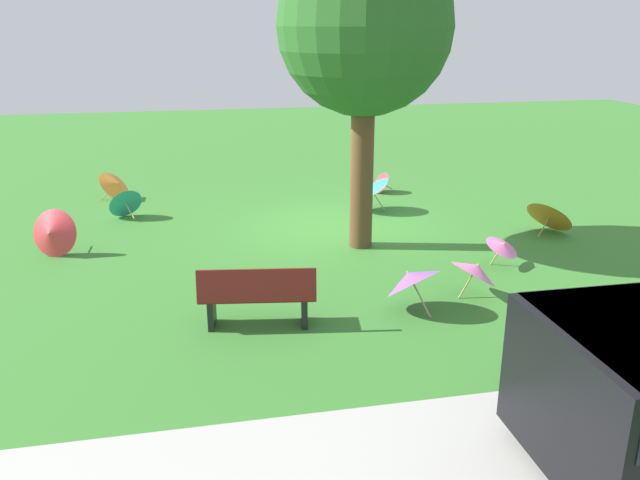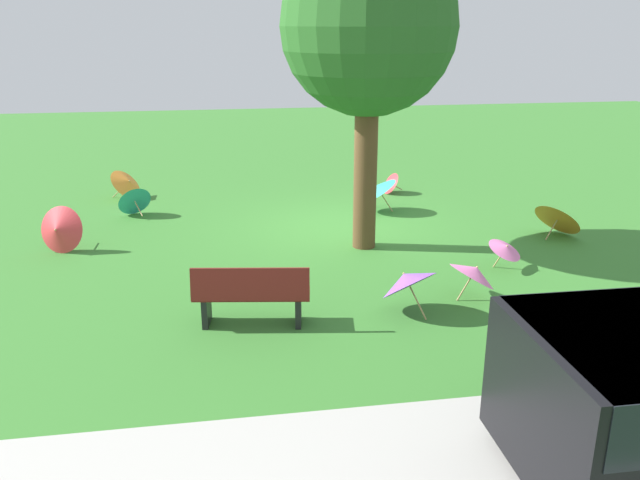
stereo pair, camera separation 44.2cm
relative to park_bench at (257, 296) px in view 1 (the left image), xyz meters
The scene contains 12 objects.
ground 4.65m from the park_bench, 117.63° to the right, with size 40.00×40.00×0.00m, color #387A2D.
park_bench is the anchor object (origin of this frame).
shade_tree 5.14m from the park_bench, 126.81° to the right, with size 3.05×3.05×5.48m.
parasol_pink_0 4.62m from the park_bench, 161.35° to the right, with size 0.81×0.81×0.56m.
parasol_pink_2 3.40m from the park_bench, behind, with size 0.82×0.84×0.70m.
parasol_red_0 7.86m from the park_bench, 118.93° to the right, with size 0.60×0.62×0.54m.
parasol_orange_0 6.91m from the park_bench, 153.89° to the right, with size 1.16×1.21×0.81m.
parasol_red_1 4.86m from the park_bench, 47.71° to the right, with size 0.96×0.92×0.89m.
parasol_purple_1 2.23m from the park_bench, behind, with size 1.16×1.15×0.84m.
parasol_teal_3 6.15m from the park_bench, 120.30° to the right, with size 0.92×0.97×0.84m.
parasol_orange_1 7.74m from the park_bench, 71.26° to the right, with size 0.97×1.04×0.76m.
parasol_teal_4 6.32m from the park_bench, 69.60° to the right, with size 0.86×0.81×0.70m.
Camera 1 is at (2.97, 12.26, 4.01)m, focal length 36.44 mm.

